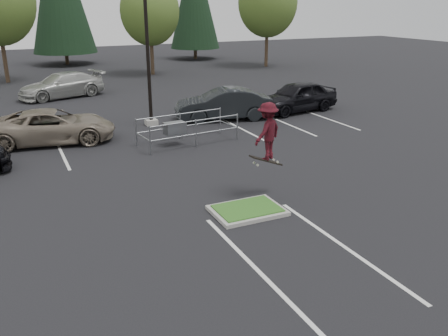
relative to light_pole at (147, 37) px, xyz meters
name	(u,v)px	position (x,y,z in m)	size (l,w,h in m)	color
ground	(247,212)	(-0.50, -12.00, -4.56)	(120.00, 120.00, 0.00)	black
grass_median	(247,210)	(-0.50, -12.00, -4.48)	(2.20, 1.60, 0.16)	gray
stall_lines	(150,162)	(-1.85, -5.98, -4.56)	(22.62, 17.60, 0.01)	white
light_pole	(147,37)	(0.00, 0.00, 0.00)	(0.70, 0.60, 10.12)	gray
decid_c	(150,13)	(5.49, 17.83, 0.69)	(5.12, 5.12, 8.38)	#38281C
decid_d	(267,5)	(17.49, 18.33, 1.35)	(5.76, 5.76, 9.43)	#38281C
cart_corral	(178,128)	(0.07, -4.06, -3.76)	(4.67, 2.13, 1.28)	gray
skateboarder	(267,132)	(0.70, -11.00, -2.32)	(1.42, 1.21, 2.21)	black
car_l_tan	(52,126)	(-5.12, -1.25, -3.78)	(2.59, 5.63, 1.56)	gray
car_r_charc	(223,104)	(4.00, -0.50, -3.69)	(1.83, 5.24, 1.73)	black
car_r_black	(297,97)	(8.86, -0.50, -3.67)	(2.10, 5.23, 1.78)	black
car_far_silver	(63,85)	(-3.20, 10.00, -3.72)	(2.34, 5.76, 1.67)	#B3B4AE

